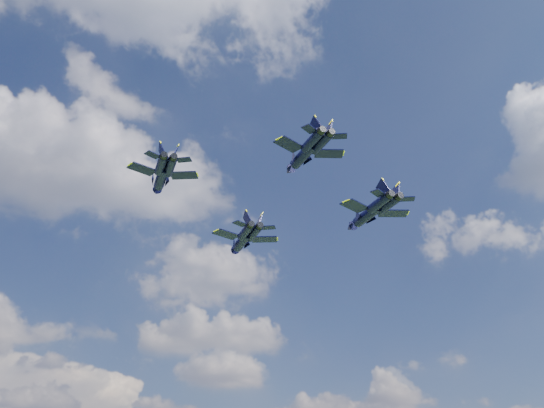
{
  "coord_description": "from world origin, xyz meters",
  "views": [
    {
      "loc": [
        -16.43,
        -88.22,
        12.33
      ],
      "look_at": [
        6.21,
        0.81,
        57.24
      ],
      "focal_mm": 40.0,
      "sensor_mm": 36.0,
      "label": 1
    }
  ],
  "objects_px": {
    "jet_lead": "(242,242)",
    "jet_slot": "(302,156)",
    "jet_left": "(161,178)",
    "jet_right": "(366,215)"
  },
  "relations": [
    {
      "from": "jet_lead",
      "to": "jet_right",
      "type": "distance_m",
      "value": 26.53
    },
    {
      "from": "jet_slot",
      "to": "jet_left",
      "type": "bearing_deg",
      "value": 132.21
    },
    {
      "from": "jet_right",
      "to": "jet_slot",
      "type": "bearing_deg",
      "value": -140.41
    },
    {
      "from": "jet_lead",
      "to": "jet_slot",
      "type": "relative_size",
      "value": 1.23
    },
    {
      "from": "jet_left",
      "to": "jet_slot",
      "type": "bearing_deg",
      "value": -42.69
    },
    {
      "from": "jet_left",
      "to": "jet_slot",
      "type": "relative_size",
      "value": 1.03
    },
    {
      "from": "jet_lead",
      "to": "jet_left",
      "type": "relative_size",
      "value": 1.19
    },
    {
      "from": "jet_lead",
      "to": "jet_left",
      "type": "distance_m",
      "value": 29.49
    },
    {
      "from": "jet_lead",
      "to": "jet_left",
      "type": "bearing_deg",
      "value": -132.74
    },
    {
      "from": "jet_slot",
      "to": "jet_lead",
      "type": "bearing_deg",
      "value": 82.57
    }
  ]
}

